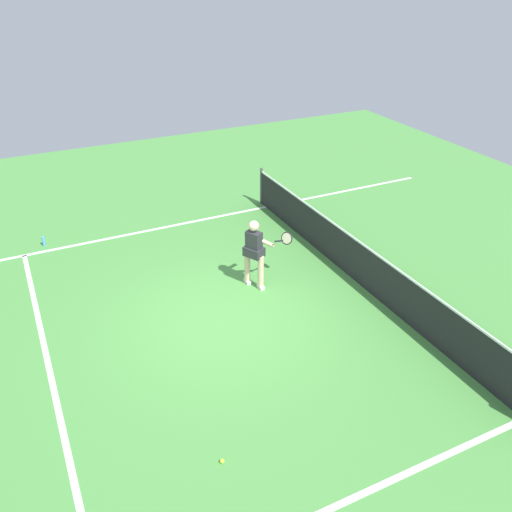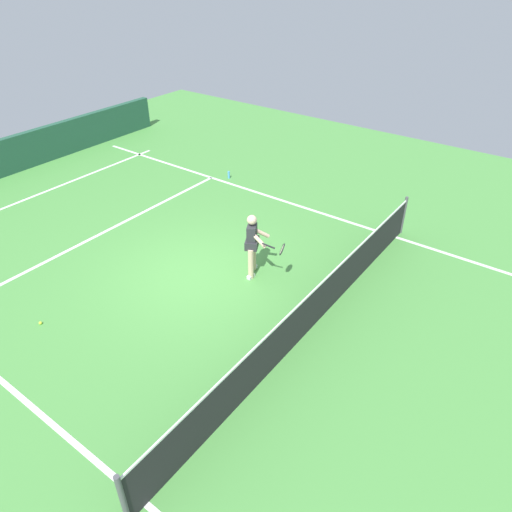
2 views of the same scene
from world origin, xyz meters
name	(u,v)px [view 2 (image 2 of 2)]	position (x,y,z in m)	size (l,w,h in m)	color
ground_plane	(195,275)	(0.00, 0.00, 0.00)	(24.30, 24.30, 0.00)	#4C9342
baseline_marking	(30,198)	(0.00, -6.84, 0.00)	(9.86, 0.10, 0.01)	white
service_line_marking	(104,232)	(0.00, -3.34, 0.00)	(8.86, 0.10, 0.01)	white
sideline_left_marking	(296,205)	(-4.43, 0.00, 0.00)	(0.10, 16.69, 0.01)	white
sideline_right_marking	(20,397)	(4.43, 0.00, 0.00)	(0.10, 16.69, 0.01)	white
court_net	(312,310)	(0.00, 3.12, 0.50)	(9.54, 0.08, 1.06)	#4C4C51
tennis_player	(253,243)	(-0.86, 1.06, 0.85)	(0.68, 1.13, 1.55)	beige
tennis_ball_near	(40,323)	(3.14, -1.39, 0.03)	(0.07, 0.07, 0.07)	#D1E533
water_bottle	(229,175)	(-4.75, -2.84, 0.12)	(0.07, 0.07, 0.24)	#4C9EE5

